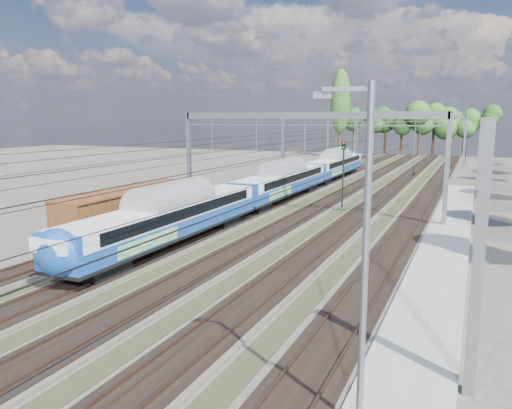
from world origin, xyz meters
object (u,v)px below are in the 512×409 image
at_px(signal_far, 466,144).
at_px(worker, 414,172).
at_px(freight_boxcar, 131,209).
at_px(emu_train, 282,178).
at_px(lamp_post, 362,251).
at_px(signal_near, 343,166).

bearing_deg(signal_far, worker, -107.82).
bearing_deg(freight_boxcar, worker, 72.81).
bearing_deg(signal_far, freight_boxcar, -110.47).
height_order(freight_boxcar, worker, freight_boxcar).
height_order(emu_train, freight_boxcar, emu_train).
height_order(worker, lamp_post, lamp_post).
height_order(freight_boxcar, signal_far, signal_far).
bearing_deg(signal_near, signal_far, 101.60).
bearing_deg(lamp_post, emu_train, 103.68).
distance_m(worker, signal_near, 28.86).
xyz_separation_m(signal_near, lamp_post, (9.03, -34.05, 1.12)).
bearing_deg(worker, signal_near, -178.28).
bearing_deg(signal_far, emu_train, -111.18).
xyz_separation_m(freight_boxcar, lamp_post, (20.02, -16.16, 3.07)).
distance_m(signal_near, signal_far, 55.95).
distance_m(freight_boxcar, lamp_post, 25.91).
bearing_deg(emu_train, freight_boxcar, -103.59).
xyz_separation_m(freight_boxcar, signal_near, (11.00, 17.89, 1.96)).
bearing_deg(lamp_post, signal_far, 79.31).
distance_m(signal_near, lamp_post, 35.24).
bearing_deg(lamp_post, worker, 84.82).
relative_size(freight_boxcar, signal_near, 2.05).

